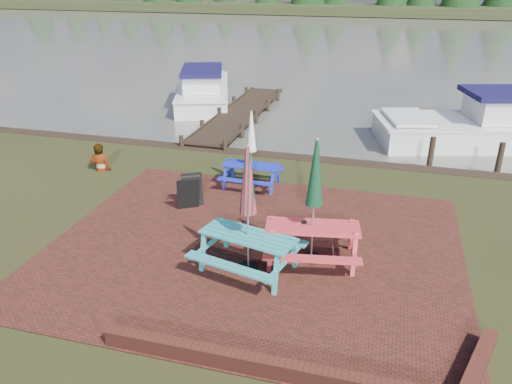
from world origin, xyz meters
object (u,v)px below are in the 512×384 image
object	(u,v)px
boat_jetty	(204,91)
picnic_table_red	(313,221)
jetty	(239,114)
person	(98,144)
picnic_table_teal	(248,229)
boat_near	(493,127)
chalkboard	(190,192)
picnic_table_blue	(251,161)

from	to	relation	value
boat_jetty	picnic_table_red	bearing A→B (deg)	-78.83
jetty	boat_jetty	world-z (taller)	boat_jetty
jetty	person	size ratio (longest dim) A/B	5.25
picnic_table_teal	boat_near	world-z (taller)	picnic_table_teal
chalkboard	person	size ratio (longest dim) A/B	0.51
person	picnic_table_red	bearing A→B (deg)	141.32
picnic_table_teal	picnic_table_blue	size ratio (longest dim) A/B	1.23
picnic_table_teal	chalkboard	distance (m)	3.35
picnic_table_teal	jetty	world-z (taller)	picnic_table_teal
picnic_table_red	picnic_table_blue	xyz separation A→B (m)	(-2.31, 3.47, -0.18)
person	chalkboard	bearing A→B (deg)	142.13
picnic_table_red	boat_jetty	world-z (taller)	picnic_table_red
picnic_table_red	boat_near	distance (m)	11.15
jetty	person	distance (m)	7.45
chalkboard	jetty	size ratio (longest dim) A/B	0.10
jetty	boat_near	bearing A→B (deg)	-2.75
picnic_table_blue	person	distance (m)	4.81
picnic_table_red	jetty	size ratio (longest dim) A/B	0.30
picnic_table_teal	jetty	bearing A→B (deg)	121.88
chalkboard	boat_near	distance (m)	11.80
chalkboard	picnic_table_teal	bearing A→B (deg)	-77.34
picnic_table_red	chalkboard	world-z (taller)	picnic_table_red
boat_jetty	boat_near	distance (m)	12.66
chalkboard	boat_near	bearing A→B (deg)	13.92
picnic_table_teal	picnic_table_red	world-z (taller)	picnic_table_red
boat_jetty	person	distance (m)	9.50
picnic_table_teal	picnic_table_blue	bearing A→B (deg)	118.84
jetty	picnic_table_red	bearing A→B (deg)	-65.23
person	boat_near	bearing A→B (deg)	-164.59
boat_jetty	chalkboard	bearing A→B (deg)	-89.32
jetty	picnic_table_teal	bearing A→B (deg)	-71.97
chalkboard	boat_near	world-z (taller)	boat_near
picnic_table_teal	boat_jetty	distance (m)	14.93
picnic_table_blue	jetty	bearing A→B (deg)	110.64
picnic_table_blue	boat_jetty	size ratio (longest dim) A/B	0.31
picnic_table_blue	chalkboard	bearing A→B (deg)	-122.42
boat_near	boat_jetty	bearing A→B (deg)	61.11
chalkboard	boat_jetty	xyz separation A→B (m)	(-3.89, 11.17, -0.08)
chalkboard	boat_jetty	world-z (taller)	boat_jetty
jetty	boat_jetty	distance (m)	3.53
picnic_table_red	boat_jetty	size ratio (longest dim) A/B	0.39
picnic_table_teal	picnic_table_blue	distance (m)	4.32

